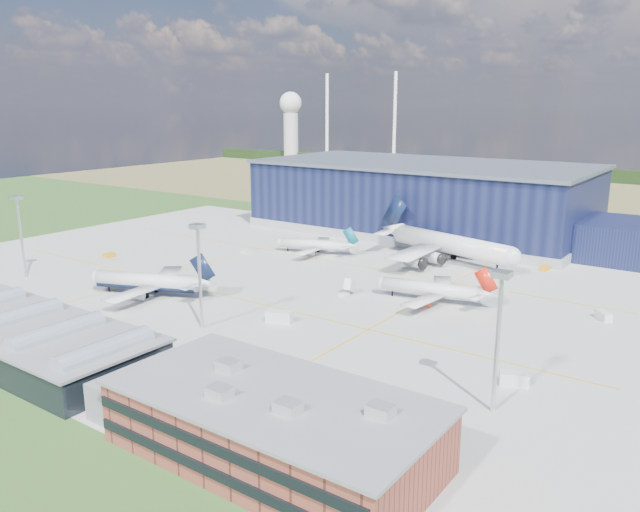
{
  "coord_description": "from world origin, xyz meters",
  "views": [
    {
      "loc": [
        104.98,
        -119.09,
        47.33
      ],
      "look_at": [
        11.41,
        12.11,
        7.93
      ],
      "focal_mm": 35.0,
      "sensor_mm": 36.0,
      "label": 1
    }
  ],
  "objects_px": {
    "airliner_widebody": "(451,234)",
    "gse_van_c": "(514,379)",
    "ops_building": "(273,424)",
    "light_mast_center": "(199,259)",
    "hangar": "(428,201)",
    "car_a": "(345,377)",
    "gse_tug_a": "(109,255)",
    "airliner_regional": "(313,240)",
    "airliner_red": "(430,282)",
    "gse_van_b": "(603,316)",
    "gse_van_a": "(279,317)",
    "airstair": "(349,289)",
    "car_b": "(179,367)",
    "airliner_navy": "(146,273)",
    "light_mast_west": "(20,223)",
    "gse_tug_b": "(99,333)",
    "gse_tug_c": "(545,268)",
    "gse_cart_b": "(246,252)",
    "light_mast_east": "(499,319)"
  },
  "relations": [
    {
      "from": "light_mast_center",
      "to": "airliner_widebody",
      "type": "relative_size",
      "value": 0.42
    },
    {
      "from": "gse_van_b",
      "to": "gse_van_a",
      "type": "bearing_deg",
      "value": 174.71
    },
    {
      "from": "ops_building",
      "to": "airstair",
      "type": "distance_m",
      "value": 76.39
    },
    {
      "from": "hangar",
      "to": "ops_building",
      "type": "distance_m",
      "value": 163.51
    },
    {
      "from": "airliner_widebody",
      "to": "airliner_regional",
      "type": "distance_m",
      "value": 43.78
    },
    {
      "from": "light_mast_west",
      "to": "gse_tug_a",
      "type": "distance_m",
      "value": 31.68
    },
    {
      "from": "airliner_navy",
      "to": "gse_tug_c",
      "type": "distance_m",
      "value": 112.23
    },
    {
      "from": "airstair",
      "to": "car_b",
      "type": "distance_m",
      "value": 57.16
    },
    {
      "from": "airliner_widebody",
      "to": "gse_tug_a",
      "type": "relative_size",
      "value": 15.5
    },
    {
      "from": "light_mast_center",
      "to": "gse_tug_b",
      "type": "relative_size",
      "value": 6.86
    },
    {
      "from": "light_mast_west",
      "to": "airliner_regional",
      "type": "xyz_separation_m",
      "value": [
        48.92,
        70.0,
        -10.8
      ]
    },
    {
      "from": "gse_van_a",
      "to": "gse_tug_a",
      "type": "bearing_deg",
      "value": 61.47
    },
    {
      "from": "light_mast_east",
      "to": "gse_van_b",
      "type": "height_order",
      "value": "light_mast_east"
    },
    {
      "from": "light_mast_east",
      "to": "car_b",
      "type": "xyz_separation_m",
      "value": [
        -52.4,
        -18.0,
        -14.88
      ]
    },
    {
      "from": "hangar",
      "to": "car_a",
      "type": "height_order",
      "value": "hangar"
    },
    {
      "from": "airliner_widebody",
      "to": "car_b",
      "type": "xyz_separation_m",
      "value": [
        -7.24,
        -103.0,
        -8.32
      ]
    },
    {
      "from": "gse_tug_c",
      "to": "gse_cart_b",
      "type": "xyz_separation_m",
      "value": [
        -85.34,
        -34.85,
        -0.04
      ]
    },
    {
      "from": "light_mast_east",
      "to": "gse_van_c",
      "type": "relative_size",
      "value": 4.69
    },
    {
      "from": "light_mast_west",
      "to": "light_mast_east",
      "type": "relative_size",
      "value": 1.0
    },
    {
      "from": "light_mast_west",
      "to": "car_b",
      "type": "distance_m",
      "value": 85.84
    },
    {
      "from": "airliner_widebody",
      "to": "gse_van_a",
      "type": "height_order",
      "value": "airliner_widebody"
    },
    {
      "from": "hangar",
      "to": "ops_building",
      "type": "xyz_separation_m",
      "value": [
        52.2,
        -154.81,
        -6.82
      ]
    },
    {
      "from": "hangar",
      "to": "gse_tug_c",
      "type": "height_order",
      "value": "hangar"
    },
    {
      "from": "airliner_navy",
      "to": "gse_tug_c",
      "type": "bearing_deg",
      "value": -153.81
    },
    {
      "from": "light_mast_west",
      "to": "gse_tug_b",
      "type": "height_order",
      "value": "light_mast_west"
    },
    {
      "from": "gse_tug_c",
      "to": "car_b",
      "type": "relative_size",
      "value": 0.97
    },
    {
      "from": "light_mast_east",
      "to": "airliner_navy",
      "type": "xyz_separation_m",
      "value": [
        -93.89,
        8.97,
        -9.7
      ]
    },
    {
      "from": "gse_tug_c",
      "to": "car_a",
      "type": "xyz_separation_m",
      "value": [
        -6.83,
        -95.9,
        -0.14
      ]
    },
    {
      "from": "light_mast_center",
      "to": "car_a",
      "type": "relative_size",
      "value": 6.82
    },
    {
      "from": "gse_tug_b",
      "to": "gse_tug_c",
      "type": "relative_size",
      "value": 1.03
    },
    {
      "from": "car_a",
      "to": "airliner_widebody",
      "type": "bearing_deg",
      "value": 6.43
    },
    {
      "from": "ops_building",
      "to": "light_mast_center",
      "type": "relative_size",
      "value": 2.0
    },
    {
      "from": "airliner_regional",
      "to": "gse_cart_b",
      "type": "xyz_separation_m",
      "value": [
        -17.79,
        -12.85,
        -3.96
      ]
    },
    {
      "from": "gse_van_c",
      "to": "ops_building",
      "type": "bearing_deg",
      "value": 131.95
    },
    {
      "from": "airliner_navy",
      "to": "gse_van_b",
      "type": "distance_m",
      "value": 109.46
    },
    {
      "from": "airliner_regional",
      "to": "airliner_navy",
      "type": "bearing_deg",
      "value": 65.29
    },
    {
      "from": "airliner_navy",
      "to": "gse_cart_b",
      "type": "relative_size",
      "value": 11.38
    },
    {
      "from": "airliner_widebody",
      "to": "gse_van_c",
      "type": "xyz_separation_m",
      "value": [
        44.76,
        -73.77,
        -7.69
      ]
    },
    {
      "from": "light_mast_west",
      "to": "airliner_widebody",
      "type": "height_order",
      "value": "light_mast_west"
    },
    {
      "from": "gse_tug_a",
      "to": "airliner_widebody",
      "type": "bearing_deg",
      "value": 37.43
    },
    {
      "from": "gse_van_b",
      "to": "gse_van_c",
      "type": "height_order",
      "value": "gse_van_c"
    },
    {
      "from": "gse_tug_b",
      "to": "light_mast_west",
      "type": "bearing_deg",
      "value": -153.39
    },
    {
      "from": "light_mast_west",
      "to": "airstair",
      "type": "xyz_separation_m",
      "value": [
        82.73,
        39.15,
        -14.0
      ]
    },
    {
      "from": "gse_van_a",
      "to": "airliner_widebody",
      "type": "bearing_deg",
      "value": -24.57
    },
    {
      "from": "airliner_widebody",
      "to": "gse_van_b",
      "type": "height_order",
      "value": "airliner_widebody"
    },
    {
      "from": "ops_building",
      "to": "gse_tug_a",
      "type": "bearing_deg",
      "value": 153.33
    },
    {
      "from": "airliner_widebody",
      "to": "airstair",
      "type": "relative_size",
      "value": 12.12
    },
    {
      "from": "airliner_navy",
      "to": "gse_van_a",
      "type": "distance_m",
      "value": 40.6
    },
    {
      "from": "light_mast_center",
      "to": "airliner_regional",
      "type": "distance_m",
      "value": 73.9
    },
    {
      "from": "airliner_red",
      "to": "airliner_widebody",
      "type": "bearing_deg",
      "value": -81.99
    }
  ]
}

